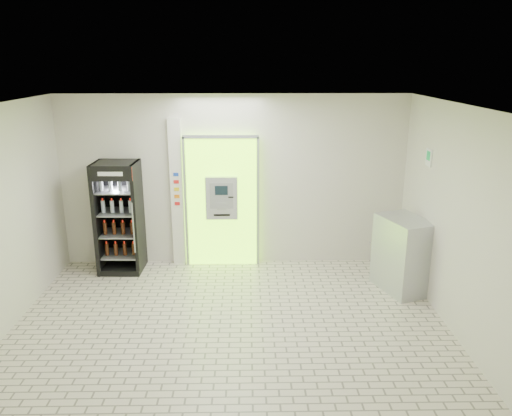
{
  "coord_description": "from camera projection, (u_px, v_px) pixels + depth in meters",
  "views": [
    {
      "loc": [
        0.25,
        -5.97,
        3.54
      ],
      "look_at": [
        0.37,
        1.2,
        1.4
      ],
      "focal_mm": 35.0,
      "sensor_mm": 36.0,
      "label": 1
    }
  ],
  "objects": [
    {
      "name": "room_shell",
      "position": [
        228.0,
        202.0,
        6.21
      ],
      "size": [
        6.0,
        6.0,
        6.0
      ],
      "color": "beige",
      "rests_on": "ground"
    },
    {
      "name": "steel_cabinet",
      "position": [
        403.0,
        255.0,
        7.85
      ],
      "size": [
        0.87,
        1.03,
        1.19
      ],
      "rotation": [
        0.0,
        0.0,
        0.33
      ],
      "color": "#B0B3B8",
      "rests_on": "ground"
    },
    {
      "name": "beverage_cooler",
      "position": [
        120.0,
        219.0,
        8.53
      ],
      "size": [
        0.73,
        0.69,
        1.91
      ],
      "rotation": [
        0.0,
        0.0,
        -0.03
      ],
      "color": "black",
      "rests_on": "ground"
    },
    {
      "name": "exit_sign",
      "position": [
        429.0,
        157.0,
        7.52
      ],
      "size": [
        0.02,
        0.22,
        0.26
      ],
      "color": "white",
      "rests_on": "room_shell"
    },
    {
      "name": "atm_assembly",
      "position": [
        222.0,
        201.0,
        8.71
      ],
      "size": [
        1.3,
        0.24,
        2.33
      ],
      "color": "#8AF616",
      "rests_on": "ground"
    },
    {
      "name": "pillar",
      "position": [
        177.0,
        193.0,
        8.69
      ],
      "size": [
        0.22,
        0.11,
        2.6
      ],
      "color": "silver",
      "rests_on": "ground"
    },
    {
      "name": "ground",
      "position": [
        230.0,
        333.0,
        6.73
      ],
      "size": [
        6.0,
        6.0,
        0.0
      ],
      "primitive_type": "plane",
      "color": "beige",
      "rests_on": "ground"
    }
  ]
}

